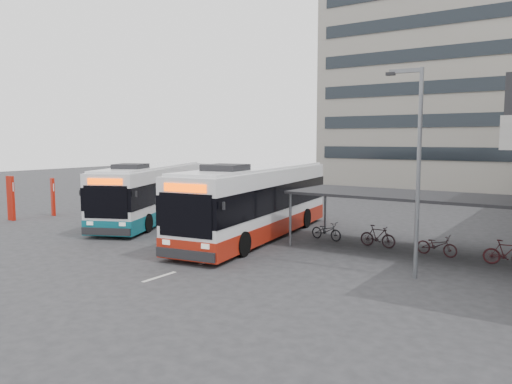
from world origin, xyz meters
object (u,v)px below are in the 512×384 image
Objects in this scene: bus_teal at (152,193)px; bus_main at (257,202)px; pedestrian at (196,227)px; lamp_post at (416,160)px.

bus_main is at bearing -29.70° from bus_teal.
bus_teal reaches higher than pedestrian.
lamp_post is (16.87, -3.87, 2.51)m from bus_teal.
bus_main is 9.58m from lamp_post.
pedestrian is 10.32m from lamp_post.
bus_main is 3.69m from pedestrian.
bus_teal is 8.26m from pedestrian.
pedestrian is (7.09, -4.19, -0.75)m from bus_teal.
bus_teal is 1.65× the size of lamp_post.
pedestrian is at bearing -115.46° from bus_main.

